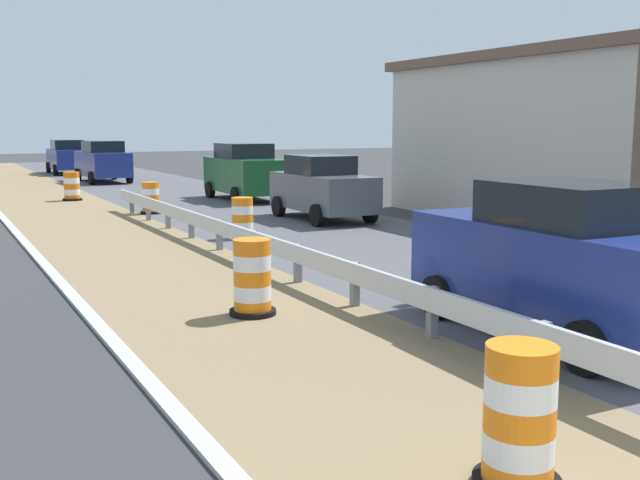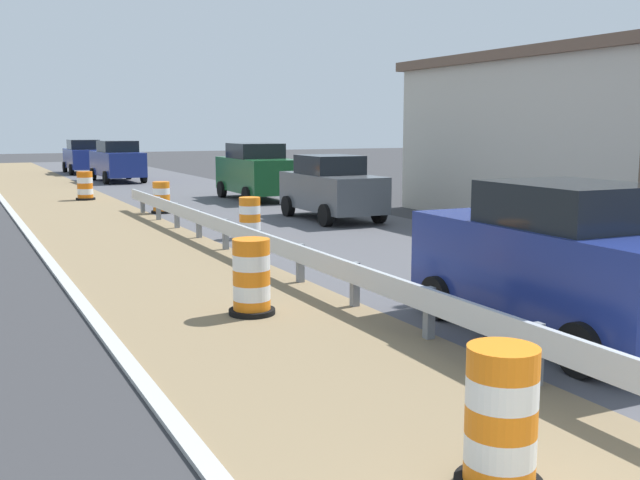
# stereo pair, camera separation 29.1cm
# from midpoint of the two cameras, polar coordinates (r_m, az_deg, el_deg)

# --- Properties ---
(guardrail_median) EXTENTS (0.18, 40.61, 0.71)m
(guardrail_median) POSITION_cam_midpoint_polar(r_m,az_deg,el_deg) (7.82, 20.57, -8.91)
(guardrail_median) COLOR silver
(guardrail_median) RESTS_ON ground
(traffic_barrel_nearest) EXTENTS (0.70, 0.70, 1.15)m
(traffic_barrel_nearest) POSITION_cam_midpoint_polar(r_m,az_deg,el_deg) (6.13, 13.59, -13.45)
(traffic_barrel_nearest) COLOR orange
(traffic_barrel_nearest) RESTS_ON ground
(traffic_barrel_close) EXTENTS (0.70, 0.70, 1.15)m
(traffic_barrel_close) POSITION_cam_midpoint_polar(r_m,az_deg,el_deg) (11.23, -5.92, -3.10)
(traffic_barrel_close) COLOR orange
(traffic_barrel_close) RESTS_ON ground
(traffic_barrel_mid) EXTENTS (0.67, 0.67, 1.03)m
(traffic_barrel_mid) POSITION_cam_midpoint_polar(r_m,az_deg,el_deg) (18.92, -6.37, 1.53)
(traffic_barrel_mid) COLOR orange
(traffic_barrel_mid) RESTS_ON ground
(traffic_barrel_far) EXTENTS (0.68, 0.68, 1.02)m
(traffic_barrel_far) POSITION_cam_midpoint_polar(r_m,az_deg,el_deg) (24.76, -13.11, 3.03)
(traffic_barrel_far) COLOR orange
(traffic_barrel_far) RESTS_ON ground
(traffic_barrel_farther) EXTENTS (0.73, 0.73, 1.08)m
(traffic_barrel_farther) POSITION_cam_midpoint_polar(r_m,az_deg,el_deg) (29.93, -18.65, 3.80)
(traffic_barrel_farther) COLOR orange
(traffic_barrel_farther) RESTS_ON ground
(car_lead_near_lane) EXTENTS (2.12, 4.35, 2.08)m
(car_lead_near_lane) POSITION_cam_midpoint_polar(r_m,az_deg,el_deg) (10.47, 17.09, -1.41)
(car_lead_near_lane) COLOR navy
(car_lead_near_lane) RESTS_ON ground
(car_trailing_near_lane) EXTENTS (1.99, 4.13, 1.93)m
(car_trailing_near_lane) POSITION_cam_midpoint_polar(r_m,az_deg,el_deg) (22.54, -0.20, 4.01)
(car_trailing_near_lane) COLOR #4C5156
(car_trailing_near_lane) RESTS_ON ground
(car_lead_far_lane) EXTENTS (2.18, 4.58, 2.07)m
(car_lead_far_lane) POSITION_cam_midpoint_polar(r_m,az_deg,el_deg) (39.29, -16.44, 5.76)
(car_lead_far_lane) COLOR navy
(car_lead_far_lane) RESTS_ON ground
(car_mid_far_lane) EXTENTS (2.17, 4.44, 2.15)m
(car_mid_far_lane) POSITION_cam_midpoint_polar(r_m,az_deg,el_deg) (28.77, -6.00, 5.20)
(car_mid_far_lane) COLOR #195128
(car_mid_far_lane) RESTS_ON ground
(car_trailing_far_lane) EXTENTS (2.09, 4.65, 1.99)m
(car_trailing_far_lane) POSITION_cam_midpoint_polar(r_m,az_deg,el_deg) (46.83, -18.87, 6.03)
(car_trailing_far_lane) COLOR navy
(car_trailing_far_lane) RESTS_ON ground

